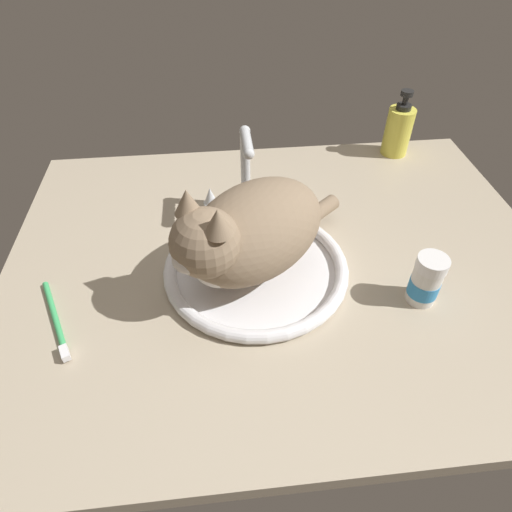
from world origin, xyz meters
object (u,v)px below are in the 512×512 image
at_px(faucet, 246,179).
at_px(toothbrush, 56,321).
at_px(pill_bottle, 426,281).
at_px(sink_basin, 256,267).
at_px(cat, 247,233).
at_px(soap_pump_bottle, 398,130).

xyz_separation_m(faucet, toothbrush, (-0.34, -0.28, -0.07)).
bearing_deg(pill_bottle, sink_basin, 160.77).
xyz_separation_m(cat, toothbrush, (-0.33, -0.07, -0.10)).
distance_m(sink_basin, soap_pump_bottle, 0.56).
bearing_deg(cat, pill_bottle, -15.76).
distance_m(pill_bottle, toothbrush, 0.63).
xyz_separation_m(soap_pump_bottle, pill_bottle, (-0.12, -0.49, -0.02)).
bearing_deg(toothbrush, sink_basin, 13.98).
xyz_separation_m(sink_basin, faucet, (0.00, 0.20, 0.06)).
xyz_separation_m(soap_pump_bottle, toothbrush, (-0.74, -0.48, -0.06)).
height_order(sink_basin, pill_bottle, pill_bottle).
bearing_deg(cat, faucet, 85.46).
height_order(sink_basin, faucet, faucet).
height_order(faucet, pill_bottle, faucet).
relative_size(faucet, toothbrush, 1.08).
bearing_deg(cat, soap_pump_bottle, 44.38).
distance_m(sink_basin, toothbrush, 0.35).
relative_size(sink_basin, cat, 0.97).
relative_size(pill_bottle, toothbrush, 0.55).
height_order(soap_pump_bottle, pill_bottle, soap_pump_bottle).
relative_size(sink_basin, faucet, 1.80).
relative_size(faucet, cat, 0.54).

